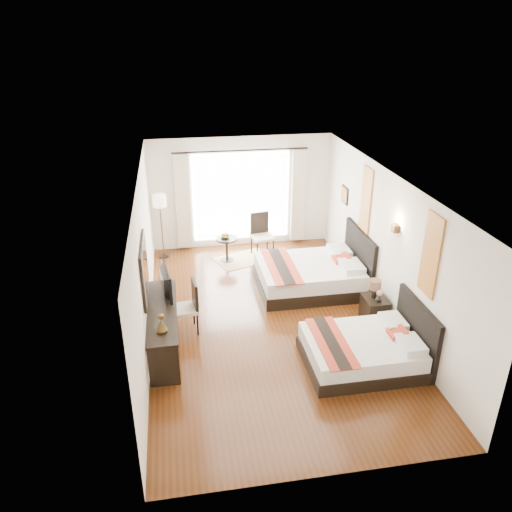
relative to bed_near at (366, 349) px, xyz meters
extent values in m
cube|color=#3C1B0B|center=(-1.34, 1.62, -0.29)|extent=(4.50, 7.50, 0.01)
cube|color=white|center=(-1.34, 1.62, 2.51)|extent=(4.50, 7.50, 0.02)
cube|color=silver|center=(0.91, 1.62, 1.12)|extent=(0.01, 7.50, 2.80)
cube|color=silver|center=(-3.58, 1.62, 1.12)|extent=(0.01, 7.50, 2.80)
cube|color=silver|center=(-1.34, 5.36, 1.12)|extent=(4.50, 0.01, 2.80)
cube|color=silver|center=(-1.34, -2.13, 1.12)|extent=(4.50, 0.01, 2.80)
cube|color=white|center=(-1.34, 5.35, 1.02)|extent=(2.40, 0.02, 2.20)
cube|color=white|center=(-1.34, 5.29, 1.02)|extent=(2.30, 0.02, 2.10)
cube|color=#B9B08F|center=(-2.79, 5.25, 1.00)|extent=(0.35, 0.14, 2.35)
cube|color=#B9B08F|center=(0.11, 5.25, 1.00)|extent=(0.35, 0.14, 2.35)
cube|color=#984416|center=(0.89, 0.00, 1.67)|extent=(0.03, 0.50, 1.35)
cube|color=#984416|center=(0.89, 2.75, 1.67)|extent=(0.03, 0.50, 1.35)
cube|color=#453318|center=(0.85, 1.23, 1.64)|extent=(0.10, 0.14, 0.14)
cube|color=black|center=(-3.56, 1.07, 1.27)|extent=(0.04, 1.25, 0.95)
cube|color=white|center=(-3.53, 1.07, 1.27)|extent=(0.01, 1.12, 0.82)
cube|color=black|center=(-0.10, 0.00, -0.17)|extent=(1.85, 1.44, 0.23)
cube|color=silver|center=(-0.10, 0.00, 0.08)|extent=(1.79, 1.40, 0.27)
cube|color=black|center=(0.86, 0.00, 0.26)|extent=(0.08, 1.44, 1.08)
cube|color=maroon|center=(-0.62, 0.00, 0.22)|extent=(0.50, 1.50, 0.02)
cube|color=black|center=(-0.26, 2.75, -0.15)|extent=(2.16, 1.68, 0.26)
cube|color=silver|center=(-0.26, 2.75, 0.14)|extent=(2.10, 1.64, 0.32)
cube|color=black|center=(0.86, 2.75, 0.35)|extent=(0.08, 1.68, 1.26)
cube|color=maroon|center=(-0.86, 2.75, 0.30)|extent=(0.58, 1.74, 0.02)
cube|color=black|center=(0.64, 1.23, -0.03)|extent=(0.43, 0.53, 0.51)
cylinder|color=black|center=(0.61, 1.28, 0.31)|extent=(0.10, 0.10, 0.19)
cylinder|color=#453021|center=(0.61, 1.28, 0.50)|extent=(0.23, 0.23, 0.17)
imported|color=black|center=(0.64, 1.11, 0.28)|extent=(0.16, 0.16, 0.13)
cube|color=black|center=(-3.33, 1.07, 0.10)|extent=(0.50, 2.20, 0.76)
imported|color=black|center=(-3.31, 1.62, 0.73)|extent=(0.24, 0.89, 0.51)
cube|color=beige|center=(-2.95, 1.51, 0.19)|extent=(0.52, 0.52, 0.06)
cube|color=black|center=(-2.74, 1.53, 0.47)|extent=(0.10, 0.44, 0.52)
cylinder|color=black|center=(-3.34, 4.89, -0.27)|extent=(0.24, 0.24, 0.03)
cylinder|color=#453318|center=(-3.34, 4.89, 0.42)|extent=(0.03, 0.03, 1.36)
cylinder|color=beige|center=(-3.34, 4.89, 1.18)|extent=(0.32, 0.32, 0.28)
cylinder|color=black|center=(-1.83, 4.43, 0.01)|extent=(0.51, 0.51, 0.59)
imported|color=#442818|center=(-1.86, 4.46, 0.33)|extent=(0.29, 0.29, 0.06)
cube|color=beige|center=(-0.93, 4.57, 0.21)|extent=(0.58, 0.58, 0.07)
cube|color=black|center=(-0.97, 4.79, 0.51)|extent=(0.46, 0.14, 0.55)
cube|color=tan|center=(-1.44, 4.42, -0.28)|extent=(1.50, 1.24, 0.01)
camera|label=1|loc=(-2.98, -6.48, 4.93)|focal=35.00mm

